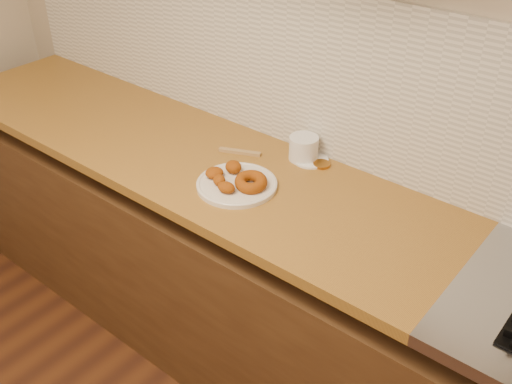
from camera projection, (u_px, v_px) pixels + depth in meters
wall_back at (376, 45)px, 1.88m from camera, size 4.00×0.02×2.70m
base_cabinet at (306, 319)px, 2.21m from camera, size 3.60×0.60×0.77m
butcher_block at (172, 149)px, 2.28m from camera, size 2.30×0.62×0.04m
backsplash at (370, 90)px, 1.96m from camera, size 3.60×0.02×0.60m
donut_plate at (237, 185)px, 2.02m from camera, size 0.27×0.27×0.02m
ring_donut at (251, 182)px, 1.98m from camera, size 0.16×0.16×0.05m
fried_dough_chunks at (224, 175)px, 2.02m from camera, size 0.16×0.17×0.04m
plastic_tub at (304, 148)px, 2.16m from camera, size 0.12×0.12×0.09m
tub_lid at (311, 160)px, 2.17m from camera, size 0.15×0.15×0.01m
brass_jar_lid at (322, 164)px, 2.14m from camera, size 0.07×0.07×0.01m
wooden_utensil at (240, 152)px, 2.21m from camera, size 0.15×0.08×0.01m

